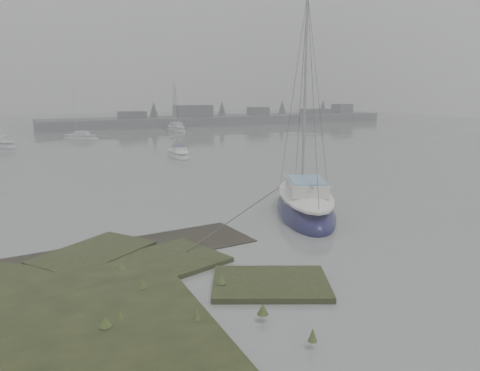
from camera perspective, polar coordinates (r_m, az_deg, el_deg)
name	(u,v)px	position (r m, az deg, el deg)	size (l,w,h in m)	color
ground	(98,157)	(43.01, -16.98, 3.30)	(160.00, 160.00, 0.00)	slate
far_shoreline	(229,119)	(81.19, -1.34, 8.12)	(60.00, 8.00, 4.15)	#4C4F51
sailboat_main	(305,206)	(22.82, 7.92, -2.51)	(5.64, 8.23, 11.11)	#13123D
sailboat_white	(178,155)	(41.65, -7.52, 3.74)	(1.86, 4.83, 6.68)	silver
sailboat_far_b	(176,129)	(67.52, -7.79, 6.78)	(2.05, 5.76, 8.05)	#B3B7BD
sailboat_far_c	(81,138)	(59.00, -18.81, 5.52)	(4.52, 3.86, 6.37)	#ABAFB4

